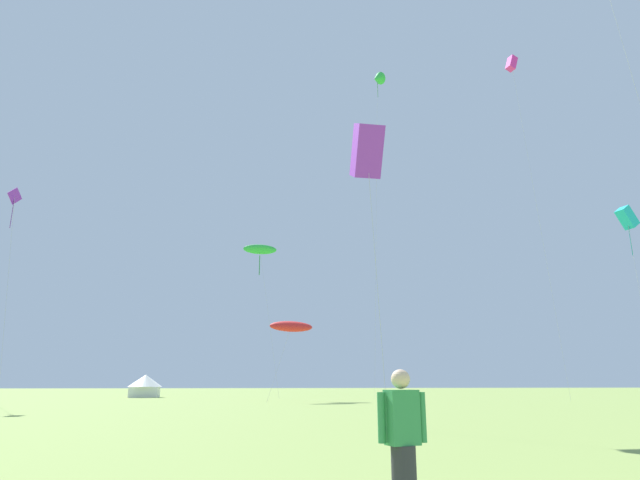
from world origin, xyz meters
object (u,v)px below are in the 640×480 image
Objects in this scene: person_spectator at (403,450)px; kite_cyan_box at (627,218)px; kite_purple_box at (367,151)px; kite_purple_diamond at (14,204)px; festival_tent_left at (145,385)px; kite_magenta_box at (512,65)px; kite_green_delta at (377,79)px; kite_red_parafoil at (291,327)px; kite_green_parafoil at (260,249)px.

kite_cyan_box is at bearing 46.10° from person_spectator.
kite_cyan_box is (25.98, 16.23, 3.35)m from kite_purple_box.
kite_purple_diamond is 32.98m from kite_purple_box.
person_spectator is 63.07m from festival_tent_left.
kite_magenta_box is 50.86m from kite_purple_diamond.
kite_purple_diamond is 4.21× the size of festival_tent_left.
kite_cyan_box reaches higher than kite_purple_box.
kite_green_delta is 32.69m from kite_red_parafoil.
person_spectator is at bearing -106.25° from kite_green_delta.
kite_purple_diamond is (-20.46, -16.12, -1.10)m from kite_green_parafoil.
kite_purple_box reaches higher than festival_tent_left.
kite_green_parafoil is at bearing 103.61° from kite_red_parafoil.
kite_green_parafoil is 14.60m from kite_red_parafoil.
kite_red_parafoil reaches higher than person_spectator.
kite_purple_diamond is 0.44× the size of kite_green_delta.
kite_purple_diamond is at bearing -175.74° from kite_magenta_box.
person_spectator is at bearing -91.19° from kite_green_parafoil.
kite_magenta_box is 0.96× the size of kite_green_delta.
kite_green_delta is at bearing 129.34° from kite_cyan_box.
kite_green_parafoil is 0.45× the size of kite_green_delta.
kite_red_parafoil is (2.54, -10.50, -9.82)m from kite_green_parafoil.
kite_magenta_box reaches higher than kite_cyan_box.
kite_magenta_box is at bearing 56.53° from person_spectator.
kite_cyan_box is (15.18, -18.52, -22.45)m from kite_green_delta.
kite_purple_diamond is 1.35× the size of kite_purple_box.
kite_green_delta is (33.68, 11.36, 21.64)m from kite_purple_diamond.
kite_red_parafoil is 43.99m from person_spectator.
kite_green_delta is 32.82m from kite_cyan_box.
kite_purple_diamond is 25.24m from kite_red_parafoil.
kite_cyan_box is at bearing 31.99° from kite_purple_box.
kite_green_parafoil is 24.88m from kite_green_delta.
kite_green_parafoil reaches higher than person_spectator.
kite_purple_box is at bearing -86.50° from kite_green_parafoil.
kite_magenta_box is 21.03× the size of person_spectator.
kite_purple_box is 3.12× the size of festival_tent_left.
kite_purple_box is 30.82m from kite_cyan_box.
kite_purple_diamond is at bearing -141.77° from kite_green_parafoil.
kite_magenta_box is 43.22m from kite_purple_box.
kite_cyan_box is 44.73m from person_spectator.
kite_magenta_box is at bearing 4.26° from kite_purple_diamond.
kite_green_parafoil is 1.10× the size of kite_cyan_box.
kite_magenta_box reaches higher than kite_green_parafoil.
kite_red_parafoil is 29.90m from kite_cyan_box.
festival_tent_left is (-11.51, 62.01, 0.59)m from person_spectator.
person_spectator is at bearing -133.90° from kite_cyan_box.
kite_green_delta is 21.99× the size of person_spectator.
kite_purple_box is 50.84m from festival_tent_left.
kite_green_parafoil is at bearing 160.21° from kite_green_delta.
kite_green_parafoil is at bearing 140.66° from kite_cyan_box.
kite_red_parafoil reaches higher than festival_tent_left.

